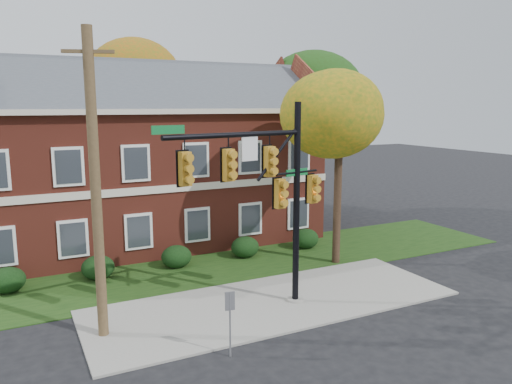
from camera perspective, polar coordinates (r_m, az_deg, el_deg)
name	(u,v)px	position (r m, az deg, el deg)	size (l,w,h in m)	color
ground	(287,313)	(18.58, 3.57, -13.61)	(120.00, 120.00, 0.00)	black
sidewalk	(274,302)	(19.36, 2.05, -12.46)	(14.00, 5.00, 0.08)	gray
grass_strip	(223,265)	(23.60, -3.84, -8.36)	(30.00, 6.00, 0.04)	#193811
apartment_building	(144,151)	(27.57, -12.66, 4.62)	(18.80, 8.80, 9.74)	maroon
hedge_far_left	(7,280)	(22.47, -26.56, -9.01)	(1.40, 1.26, 1.05)	black
hedge_left	(98,268)	(22.69, -17.62, -8.24)	(1.40, 1.26, 1.05)	black
hedge_center	(176,257)	(23.43, -9.08, -7.31)	(1.40, 1.26, 1.05)	black
hedge_right	(245,247)	(24.65, -1.26, -6.31)	(1.40, 1.26, 1.05)	black
hedge_far_right	(305,239)	(26.28, 5.68, -5.33)	(1.40, 1.26, 1.05)	black
tree_near_right	(345,122)	(23.17, 10.19, 7.92)	(4.50, 4.25, 8.58)	black
tree_right_rear	(314,94)	(32.85, 6.60, 11.08)	(6.30, 5.95, 10.62)	black
tree_far_rear	(133,84)	(35.43, -13.93, 11.94)	(6.84, 6.46, 11.52)	black
traffic_signal	(268,185)	(17.32, 1.39, 0.82)	(6.65, 1.50, 7.53)	gray
utility_pole	(96,187)	(16.10, -17.87, 0.57)	(1.46, 0.59, 9.72)	#4E3C24
sign_post	(230,313)	(15.09, -2.99, -13.63)	(0.30, 0.08, 2.04)	slate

